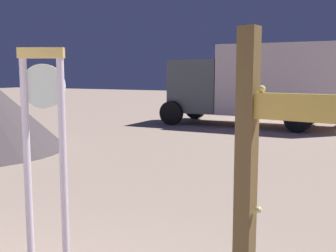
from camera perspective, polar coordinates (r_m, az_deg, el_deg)
standing_clock at (r=4.20m, az=-16.46°, el=-1.56°), size 0.43×0.26×2.22m
arrow_sign at (r=2.28m, az=18.48°, el=-6.89°), size 1.05×0.34×2.24m
box_truck_near at (r=15.95m, az=12.70°, el=5.82°), size 6.69×2.64×2.98m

